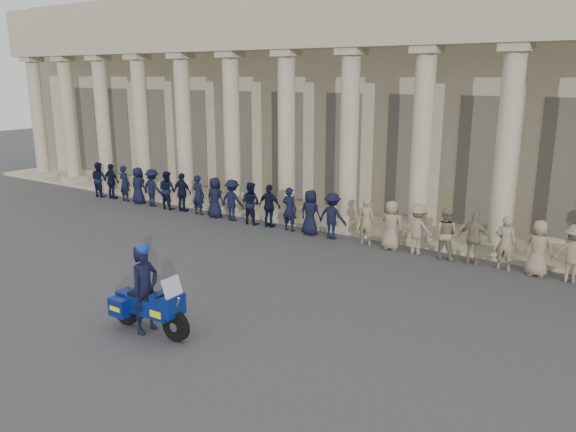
# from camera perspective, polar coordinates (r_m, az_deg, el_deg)

# --- Properties ---
(ground) EXTENTS (90.00, 90.00, 0.00)m
(ground) POSITION_cam_1_polar(r_m,az_deg,el_deg) (14.85, -13.57, -7.66)
(ground) COLOR #3B3B3D
(ground) RESTS_ON ground
(building) EXTENTS (40.00, 12.50, 9.00)m
(building) POSITION_cam_1_polar(r_m,az_deg,el_deg) (26.08, 10.82, 11.94)
(building) COLOR tan
(building) RESTS_ON ground
(officer_rank) EXTENTS (20.48, 0.60, 1.58)m
(officer_rank) POSITION_cam_1_polar(r_m,az_deg,el_deg) (20.21, -1.23, 0.91)
(officer_rank) COLOR black
(officer_rank) RESTS_ON ground
(motorcycle) EXTENTS (2.17, 0.89, 1.39)m
(motorcycle) POSITION_cam_1_polar(r_m,az_deg,el_deg) (12.52, -13.82, -8.90)
(motorcycle) COLOR black
(motorcycle) RESTS_ON ground
(rider) EXTENTS (0.47, 0.71, 2.01)m
(rider) POSITION_cam_1_polar(r_m,az_deg,el_deg) (12.46, -14.32, -7.12)
(rider) COLOR black
(rider) RESTS_ON ground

